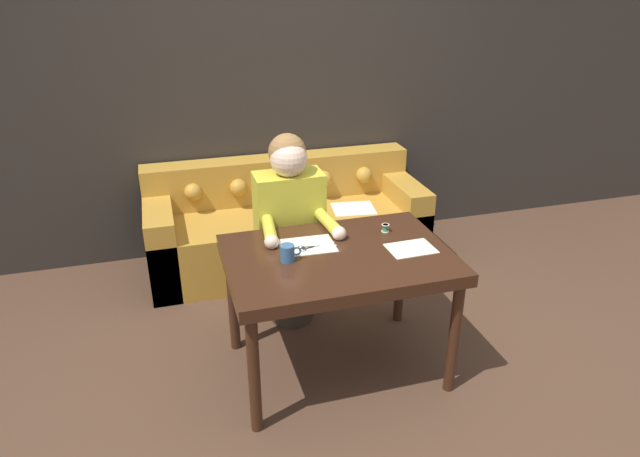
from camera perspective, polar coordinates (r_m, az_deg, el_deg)
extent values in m
plane|color=#4C3323|center=(3.43, 3.08, -13.71)|extent=(16.00, 16.00, 0.00)
cube|color=#2D2823|center=(4.49, -4.27, 14.10)|extent=(8.00, 0.06, 2.60)
cube|color=#381E11|center=(3.05, 1.84, -3.11)|extent=(1.19, 0.83, 0.07)
cylinder|color=#381E11|center=(2.86, -6.61, -14.37)|extent=(0.06, 0.06, 0.68)
cylinder|color=#381E11|center=(3.16, 13.25, -10.62)|extent=(0.06, 0.06, 0.68)
cylinder|color=#381E11|center=(3.43, -8.73, -7.07)|extent=(0.06, 0.06, 0.68)
cylinder|color=#381E11|center=(3.69, 8.04, -4.60)|extent=(0.06, 0.06, 0.68)
cube|color=#B7842D|center=(4.41, -3.25, -0.88)|extent=(2.08, 0.78, 0.44)
cube|color=#B7842D|center=(4.51, -4.19, 5.08)|extent=(2.08, 0.22, 0.34)
cube|color=#B7842D|center=(4.29, -15.56, -1.42)|extent=(0.20, 0.78, 0.60)
cube|color=#B7842D|center=(4.66, 8.02, 1.42)|extent=(0.20, 0.78, 0.60)
sphere|color=#B7842D|center=(4.31, -12.56, 3.56)|extent=(0.13, 0.13, 0.13)
sphere|color=#B7842D|center=(4.34, -8.15, 4.06)|extent=(0.13, 0.13, 0.13)
sphere|color=#B7842D|center=(4.39, -3.82, 4.53)|extent=(0.13, 0.13, 0.13)
sphere|color=#B7842D|center=(4.47, 0.38, 4.96)|extent=(0.13, 0.13, 0.13)
sphere|color=#B7842D|center=(4.57, 4.43, 5.35)|extent=(0.13, 0.13, 0.13)
cube|color=white|center=(4.36, 3.36, 2.01)|extent=(0.35, 0.31, 0.00)
cylinder|color=#33281E|center=(3.73, -2.92, -5.85)|extent=(0.28, 0.28, 0.47)
cube|color=gold|center=(3.50, -3.10, 1.29)|extent=(0.41, 0.22, 0.55)
sphere|color=beige|center=(3.35, -3.16, 7.01)|extent=(0.22, 0.22, 0.22)
sphere|color=olive|center=(3.37, -3.29, 7.61)|extent=(0.22, 0.22, 0.22)
cylinder|color=gold|center=(3.22, -5.08, -0.17)|extent=(0.11, 0.30, 0.07)
sphere|color=beige|center=(3.08, -4.86, -1.34)|extent=(0.08, 0.08, 0.08)
cylinder|color=gold|center=(3.30, 0.91, 0.55)|extent=(0.10, 0.30, 0.07)
sphere|color=beige|center=(3.17, 1.92, -0.49)|extent=(0.08, 0.08, 0.08)
cube|color=beige|center=(3.11, -1.25, -1.72)|extent=(0.30, 0.23, 0.00)
cube|color=beige|center=(3.11, 9.08, -1.99)|extent=(0.25, 0.19, 0.00)
cube|color=silver|center=(3.12, 0.46, -1.60)|extent=(0.12, 0.04, 0.00)
cube|color=black|center=(3.08, -1.11, -1.99)|extent=(0.08, 0.03, 0.00)
torus|color=black|center=(3.06, -1.74, -2.15)|extent=(0.04, 0.04, 0.01)
cube|color=silver|center=(3.10, 0.59, -1.76)|extent=(0.12, 0.03, 0.00)
cube|color=black|center=(3.09, -1.19, -1.88)|extent=(0.08, 0.02, 0.00)
torus|color=black|center=(3.08, -1.89, -1.93)|extent=(0.04, 0.04, 0.01)
cylinder|color=silver|center=(3.09, -0.49, -1.84)|extent=(0.01, 0.01, 0.01)
cylinder|color=#335B84|center=(2.94, -3.29, -2.48)|extent=(0.08, 0.08, 0.09)
torus|color=#335B84|center=(2.95, -2.35, -2.28)|extent=(0.05, 0.01, 0.05)
cylinder|color=#338C4C|center=(3.28, 6.56, 0.05)|extent=(0.03, 0.03, 0.04)
cylinder|color=beige|center=(3.28, 6.57, 0.37)|extent=(0.04, 0.04, 0.00)
cylinder|color=beige|center=(3.29, 6.54, -0.27)|extent=(0.04, 0.04, 0.00)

